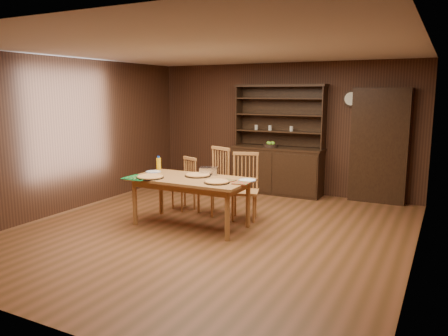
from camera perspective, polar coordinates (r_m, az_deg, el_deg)
The scene contains 20 objects.
floor at distance 6.52m, azimuth -1.72°, elevation -8.17°, with size 6.00×6.00×0.00m, color brown.
room_shell at distance 6.22m, azimuth -1.79°, elevation 5.79°, with size 6.00×6.00×6.00m.
china_hutch at distance 8.83m, azimuth 7.00°, elevation 0.51°, with size 1.84×0.52×2.17m.
doorway at distance 8.44m, azimuth 19.60°, elevation 2.70°, with size 1.00×0.18×2.10m, color black.
wall_clock at distance 8.54m, azimuth 16.29°, elevation 8.67°, with size 0.30×0.05×0.30m.
dining_table at distance 6.59m, azimuth -4.39°, elevation -2.03°, with size 1.81×0.90×0.75m.
chair_left at distance 7.64m, azimuth -4.96°, elevation -1.83°, with size 0.47×0.46×0.91m.
chair_center at distance 7.34m, azimuth -1.03°, elevation -1.35°, with size 0.58×0.57×1.11m.
chair_right at distance 7.03m, azimuth 2.75°, elevation -2.07°, with size 0.55×0.54×1.07m.
pizza_left at distance 6.63m, azimuth -9.64°, elevation -1.15°, with size 0.42×0.42×0.04m.
pizza_right at distance 6.18m, azimuth -0.95°, elevation -1.82°, with size 0.37×0.37×0.04m.
pizza_center at distance 6.70m, azimuth -3.44°, elevation -0.93°, with size 0.40×0.40×0.04m.
cooling_rack at distance 6.67m, azimuth -11.16°, elevation -1.22°, with size 0.36×0.36×0.02m, color #0DB14C, non-canonical shape.
plate_left at distance 7.11m, azimuth -9.23°, elevation -0.47°, with size 0.24×0.24×0.02m.
plate_right at distance 6.35m, azimuth 3.07°, elevation -1.60°, with size 0.25×0.25×0.02m.
foil_dish at distance 6.84m, azimuth -2.00°, elevation -0.37°, with size 0.28×0.20×0.11m, color white.
juice_bottle at distance 7.31m, azimuth -8.53°, elevation 0.59°, with size 0.08×0.08×0.23m.
pot_holder_a at distance 6.15m, azimuth 2.28°, elevation -1.98°, with size 0.22×0.22×0.02m, color red.
pot_holder_b at distance 6.33m, azimuth 0.56°, elevation -1.64°, with size 0.18×0.18×0.01m, color red.
fruit_bowl at distance 8.75m, azimuth 6.12°, elevation 3.01°, with size 0.29×0.29×0.12m.
Camera 1 is at (3.03, -5.41, 2.02)m, focal length 35.00 mm.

